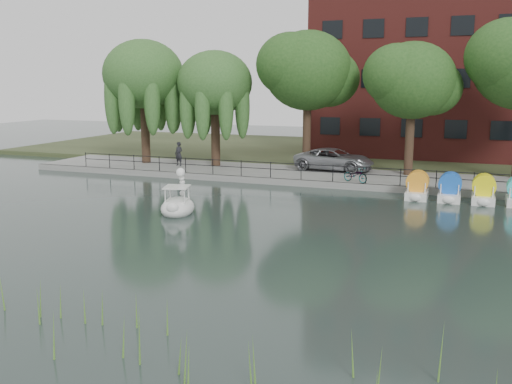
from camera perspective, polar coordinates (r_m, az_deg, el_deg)
The scene contains 16 objects.
ground_plane at distance 23.34m, azimuth -4.63°, elevation -4.79°, with size 120.00×120.00×0.00m, color #323F3D.
promenade at distance 38.06m, azimuth 5.67°, elevation 1.61°, with size 40.00×6.00×0.40m, color gray.
kerb at distance 35.25m, azimuth 4.42°, elevation 0.90°, with size 40.00×0.25×0.40m, color gray.
land_strip at distance 51.59m, azimuth 9.72°, elevation 3.92°, with size 60.00×22.00×0.36m, color #47512D.
railing at distance 35.29m, azimuth 4.54°, elevation 2.46°, with size 32.00×0.05×1.00m.
apartment_building at distance 50.44m, azimuth 18.12°, elevation 13.84°, with size 20.00×10.07×18.00m.
willow_left at distance 43.22m, azimuth -11.21°, elevation 11.45°, with size 5.88×5.88×9.01m.
willow_mid at distance 41.06m, azimuth -4.14°, elevation 10.79°, with size 5.32×5.32×8.15m.
broadleaf_center at distance 39.77m, azimuth 5.20°, elevation 11.94°, with size 6.00×6.00×9.25m.
broadleaf_right at distance 37.98m, azimuth 15.38°, elevation 10.64°, with size 5.40×5.40×8.32m.
minivan at distance 39.28m, azimuth 7.82°, elevation 3.41°, with size 6.15×2.83×1.71m, color gray.
bicycle at distance 34.74m, azimuth 9.92°, elevation 1.79°, with size 1.72×0.60×1.00m, color gray.
pedestrian at distance 41.42m, azimuth -7.73°, elevation 3.98°, with size 0.71×0.48×1.98m, color black.
swan_boat at distance 28.11m, azimuth -7.83°, elevation -1.19°, with size 2.20×2.84×2.13m.
pedal_boat_row at distance 32.47m, azimuth 21.80°, elevation 0.01°, with size 7.95×1.70×1.40m.
reed_bank at distance 14.41m, azimuth -13.79°, elevation -12.71°, with size 24.00×2.40×1.20m.
Camera 1 is at (9.64, -20.31, 6.29)m, focal length 40.00 mm.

